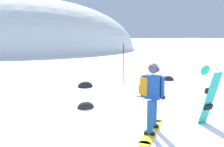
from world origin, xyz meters
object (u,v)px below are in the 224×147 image
(snowboarder_main, at_px, (151,95))
(spare_snowboard, at_px, (209,96))
(rock_small, at_px, (86,108))
(rock_dark, at_px, (85,87))
(rock_mid, at_px, (168,80))
(piste_marker_near, at_px, (123,61))

(snowboarder_main, bearing_deg, spare_snowboard, -11.62)
(spare_snowboard, xyz_separation_m, rock_small, (-2.40, 2.87, -0.81))
(snowboarder_main, distance_m, rock_dark, 5.69)
(snowboarder_main, xyz_separation_m, rock_mid, (4.80, 5.32, -0.92))
(spare_snowboard, xyz_separation_m, rock_dark, (-1.35, 5.93, -0.81))
(piste_marker_near, bearing_deg, rock_small, -135.95)
(snowboarder_main, relative_size, rock_small, 3.06)
(snowboarder_main, bearing_deg, rock_small, 107.80)
(spare_snowboard, bearing_deg, rock_mid, 60.33)
(rock_dark, xyz_separation_m, rock_mid, (4.57, -0.29, 0.00))
(piste_marker_near, xyz_separation_m, rock_small, (-2.90, -2.80, -1.16))
(snowboarder_main, xyz_separation_m, piste_marker_near, (2.08, 5.35, 0.24))
(snowboarder_main, relative_size, rock_mid, 2.76)
(rock_mid, relative_size, rock_small, 1.11)
(snowboarder_main, distance_m, spare_snowboard, 1.62)
(snowboarder_main, height_order, rock_mid, snowboarder_main)
(piste_marker_near, distance_m, rock_dark, 2.20)
(rock_mid, distance_m, rock_small, 6.26)
(snowboarder_main, distance_m, piste_marker_near, 5.74)
(piste_marker_near, distance_m, rock_small, 4.20)
(rock_dark, height_order, rock_small, rock_dark)
(rock_mid, bearing_deg, piste_marker_near, 179.48)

